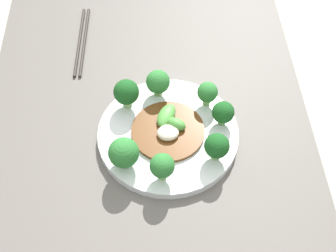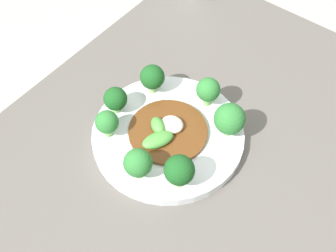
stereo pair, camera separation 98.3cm
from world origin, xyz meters
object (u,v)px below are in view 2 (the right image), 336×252
at_px(broccoli_east, 208,90).
at_px(broccoli_northeast, 152,77).
at_px(broccoli_west, 138,163).
at_px(broccoli_southwest, 179,171).
at_px(stirfry_center, 166,131).
at_px(broccoli_northwest, 107,122).
at_px(plate, 168,136).
at_px(broccoli_north, 115,99).
at_px(broccoli_southeast, 230,119).

xyz_separation_m(broccoli_east, broccoli_northeast, (-0.04, 0.10, -0.00)).
xyz_separation_m(broccoli_west, broccoli_southwest, (0.03, -0.06, 0.00)).
bearing_deg(stirfry_center, broccoli_northeast, 51.95).
bearing_deg(broccoli_northwest, plate, -50.47).
distance_m(broccoli_north, broccoli_southeast, 0.21).
relative_size(broccoli_east, broccoli_southwest, 0.91).
distance_m(broccoli_north, broccoli_southwest, 0.20).
relative_size(broccoli_east, broccoli_northeast, 1.00).
bearing_deg(broccoli_northwest, broccoli_west, -108.08).
relative_size(broccoli_northwest, broccoli_southwest, 0.84).
distance_m(broccoli_north, stirfry_center, 0.11).
xyz_separation_m(broccoli_northwest, broccoli_northeast, (0.13, 0.00, 0.00)).
relative_size(plate, broccoli_southwest, 4.12).
xyz_separation_m(plate, stirfry_center, (-0.00, 0.00, 0.02)).
bearing_deg(plate, broccoli_northeast, 54.01).
bearing_deg(broccoli_southeast, broccoli_northwest, 129.43).
relative_size(plate, broccoli_east, 4.54).
distance_m(plate, broccoli_southwest, 0.12).
distance_m(broccoli_north, broccoli_east, 0.17).
height_order(broccoli_north, broccoli_east, broccoli_east).
relative_size(plate, stirfry_center, 1.93).
distance_m(broccoli_northwest, broccoli_southeast, 0.22).
height_order(plate, broccoli_northeast, broccoli_northeast).
xyz_separation_m(broccoli_southwest, broccoli_northeast, (0.14, 0.17, -0.00)).
xyz_separation_m(broccoli_north, broccoli_northwest, (-0.05, -0.03, 0.00)).
distance_m(broccoli_east, broccoli_southeast, 0.08).
relative_size(broccoli_north, broccoli_northeast, 0.90).
bearing_deg(broccoli_west, broccoli_east, -0.10).
height_order(plate, stirfry_center, stirfry_center).
height_order(plate, broccoli_southwest, broccoli_southwest).
distance_m(broccoli_northeast, stirfry_center, 0.11).
bearing_deg(broccoli_west, broccoli_northeast, 31.93).
bearing_deg(plate, broccoli_east, -8.78).
height_order(broccoli_north, broccoli_northeast, broccoli_northeast).
xyz_separation_m(broccoli_northeast, stirfry_center, (-0.07, -0.09, -0.03)).
height_order(plate, broccoli_east, broccoli_east).
bearing_deg(plate, broccoli_north, 99.30).
distance_m(broccoli_north, broccoli_northeast, 0.08).
distance_m(broccoli_northwest, broccoli_northeast, 0.13).
relative_size(broccoli_northwest, stirfry_center, 0.39).
xyz_separation_m(plate, broccoli_southwest, (-0.07, -0.08, 0.05)).
distance_m(broccoli_east, broccoli_west, 0.20).
xyz_separation_m(plate, broccoli_northwest, (-0.07, 0.08, 0.04)).
height_order(broccoli_east, broccoli_southwest, broccoli_southwest).
relative_size(broccoli_southeast, broccoli_southwest, 0.98).
bearing_deg(broccoli_southeast, broccoli_east, 65.00).
xyz_separation_m(broccoli_southeast, stirfry_center, (-0.07, 0.09, -0.03)).
height_order(broccoli_northwest, stirfry_center, broccoli_northwest).
height_order(broccoli_northwest, broccoli_northeast, broccoli_northeast).
distance_m(broccoli_east, broccoli_northwest, 0.20).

